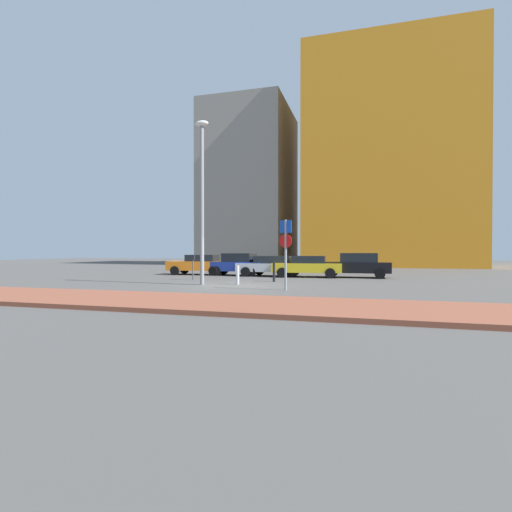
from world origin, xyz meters
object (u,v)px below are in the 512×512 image
parked_car_silver (272,265)px  parked_car_black (356,265)px  parked_car_blue (237,264)px  street_lamp (202,190)px  parking_meter (193,264)px  traffic_bollard_mid (238,275)px  parking_sign_post (286,246)px  parked_car_orange (200,264)px  parked_car_yellow (307,266)px  traffic_bollard_near (274,272)px

parked_car_silver → parked_car_black: (5.59, 0.09, 0.08)m
parked_car_blue → parked_car_black: 8.07m
parked_car_black → street_lamp: 11.30m
parking_meter → traffic_bollard_mid: size_ratio=1.52×
parked_car_blue → parking_sign_post: size_ratio=1.36×
parked_car_blue → street_lamp: street_lamp is taller
parking_sign_post → traffic_bollard_mid: size_ratio=3.17×
parked_car_orange → parked_car_blue: parked_car_blue is taller
traffic_bollard_mid → parking_meter: bearing=147.8°
parking_meter → parked_car_yellow: bearing=35.4°
parked_car_yellow → traffic_bollard_mid: parked_car_yellow is taller
traffic_bollard_mid → traffic_bollard_near: bearing=58.6°
parking_meter → traffic_bollard_near: (4.90, 0.02, -0.40)m
parking_sign_post → street_lamp: bearing=162.6°
street_lamp → traffic_bollard_near: street_lamp is taller
parked_car_silver → traffic_bollard_mid: size_ratio=4.76×
parked_car_silver → parking_sign_post: (2.82, -8.96, 1.20)m
parked_car_blue → parked_car_silver: size_ratio=0.91×
parked_car_blue → parking_sign_post: (5.30, -9.05, 1.14)m
parked_car_black → parking_meter: (-9.22, -4.72, 0.13)m
parked_car_blue → traffic_bollard_near: size_ratio=3.82×
parked_car_orange → parked_car_silver: size_ratio=1.01×
parked_car_yellow → traffic_bollard_near: bearing=-105.8°
parked_car_yellow → parking_meter: (-6.12, -4.35, 0.22)m
parked_car_silver → street_lamp: bearing=-103.2°
parked_car_blue → street_lamp: bearing=-84.6°
parked_car_orange → parked_car_silver: 5.30m
street_lamp → traffic_bollard_mid: (1.67, 0.66, -4.29)m
parking_sign_post → street_lamp: 5.58m
parked_car_yellow → street_lamp: 9.31m
parked_car_black → parking_sign_post: size_ratio=1.41×
parking_sign_post → traffic_bollard_mid: parking_sign_post is taller
parked_car_silver → traffic_bollard_mid: parked_car_silver is taller
parking_sign_post → street_lamp: street_lamp is taller
parking_meter → street_lamp: bearing=-57.2°
parked_car_orange → street_lamp: street_lamp is taller
parked_car_blue → parked_car_black: parked_car_black is taller
traffic_bollard_mid → parked_car_black: bearing=50.7°
parking_sign_post → traffic_bollard_mid: (-2.92, 2.10, -1.45)m
traffic_bollard_near → traffic_bollard_mid: 2.63m
parked_car_black → street_lamp: bearing=-134.0°
street_lamp → parking_meter: bearing=122.8°
parked_car_orange → parking_meter: 5.05m
parked_car_black → traffic_bollard_mid: size_ratio=4.47×
parked_car_blue → parking_meter: (-1.15, -4.72, 0.15)m
parking_sign_post → parking_meter: parking_sign_post is taller
parked_car_orange → parked_car_black: 10.89m
parked_car_silver → traffic_bollard_near: parked_car_silver is taller
parked_car_black → traffic_bollard_mid: parked_car_black is taller
street_lamp → traffic_bollard_near: bearing=43.8°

